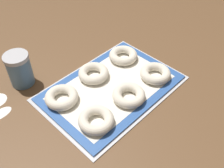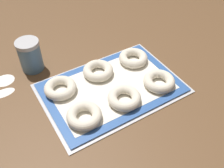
% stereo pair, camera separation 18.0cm
% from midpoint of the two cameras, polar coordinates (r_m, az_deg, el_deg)
% --- Properties ---
extents(ground_plane, '(2.80, 2.80, 0.00)m').
position_cam_midpoint_polar(ground_plane, '(1.02, 5.42, -1.28)').
color(ground_plane, brown).
extents(baking_tray, '(0.53, 0.37, 0.01)m').
position_cam_midpoint_polar(baking_tray, '(1.01, 5.04, -1.44)').
color(baking_tray, silver).
rests_on(baking_tray, ground_plane).
extents(baking_mat, '(0.51, 0.34, 0.00)m').
position_cam_midpoint_polar(baking_mat, '(1.01, 5.06, -1.22)').
color(baking_mat, '#2D569E').
rests_on(baking_mat, baking_tray).
extents(bagel_front_left, '(0.12, 0.12, 0.03)m').
position_cam_midpoint_polar(bagel_front_left, '(0.89, -0.36, -7.48)').
color(bagel_front_left, silver).
rests_on(bagel_front_left, baking_mat).
extents(bagel_front_center, '(0.12, 0.12, 0.03)m').
position_cam_midpoint_polar(bagel_front_center, '(0.95, 8.09, -3.52)').
color(bagel_front_center, silver).
rests_on(bagel_front_center, baking_mat).
extents(bagel_front_right, '(0.12, 0.12, 0.03)m').
position_cam_midpoint_polar(bagel_front_right, '(1.04, 15.13, 0.16)').
color(bagel_front_right, silver).
rests_on(bagel_front_right, baking_mat).
extents(bagel_back_left, '(0.12, 0.12, 0.03)m').
position_cam_midpoint_polar(bagel_back_left, '(0.98, -6.18, -1.33)').
color(bagel_back_left, silver).
rests_on(bagel_back_left, baking_mat).
extents(bagel_back_center, '(0.12, 0.12, 0.03)m').
position_cam_midpoint_polar(bagel_back_center, '(1.05, 1.78, 2.51)').
color(bagel_back_center, silver).
rests_on(bagel_back_center, baking_mat).
extents(bagel_back_right, '(0.12, 0.12, 0.03)m').
position_cam_midpoint_polar(bagel_back_right, '(1.13, 9.22, 5.24)').
color(bagel_back_right, silver).
rests_on(bagel_back_right, baking_mat).
extents(flour_canister, '(0.09, 0.09, 0.14)m').
position_cam_midpoint_polar(flour_canister, '(1.09, -13.04, 5.72)').
color(flour_canister, slate).
rests_on(flour_canister, ground_plane).
extents(flour_patch_near, '(0.09, 0.05, 0.00)m').
position_cam_midpoint_polar(flour_patch_near, '(1.05, -18.26, -2.29)').
color(flour_patch_near, white).
rests_on(flour_patch_near, ground_plane).
extents(flour_patch_far, '(0.08, 0.07, 0.00)m').
position_cam_midpoint_polar(flour_patch_far, '(1.10, -18.24, 0.38)').
color(flour_patch_far, white).
rests_on(flour_patch_far, ground_plane).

